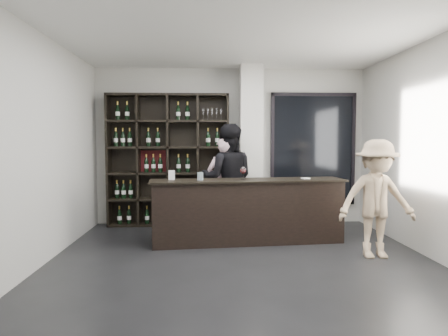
{
  "coord_description": "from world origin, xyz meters",
  "views": [
    {
      "loc": [
        -0.45,
        -4.75,
        1.55
      ],
      "look_at": [
        -0.2,
        1.1,
        1.15
      ],
      "focal_mm": 32.0,
      "sensor_mm": 36.0,
      "label": 1
    }
  ],
  "objects_px": {
    "tasting_counter": "(248,211)",
    "customer": "(377,199)",
    "taster_pink": "(225,185)",
    "taster_black": "(228,179)",
    "wine_shelf": "(168,160)"
  },
  "relations": [
    {
      "from": "tasting_counter",
      "to": "customer",
      "type": "xyz_separation_m",
      "value": [
        1.63,
        -0.85,
        0.3
      ]
    },
    {
      "from": "taster_pink",
      "to": "taster_black",
      "type": "height_order",
      "value": "taster_black"
    },
    {
      "from": "taster_pink",
      "to": "taster_black",
      "type": "relative_size",
      "value": 0.88
    },
    {
      "from": "tasting_counter",
      "to": "taster_black",
      "type": "bearing_deg",
      "value": 108.79
    },
    {
      "from": "tasting_counter",
      "to": "taster_pink",
      "type": "height_order",
      "value": "taster_pink"
    },
    {
      "from": "wine_shelf",
      "to": "taster_pink",
      "type": "relative_size",
      "value": 1.48
    },
    {
      "from": "customer",
      "to": "wine_shelf",
      "type": "bearing_deg",
      "value": 145.03
    },
    {
      "from": "taster_black",
      "to": "taster_pink",
      "type": "bearing_deg",
      "value": 5.45
    },
    {
      "from": "wine_shelf",
      "to": "tasting_counter",
      "type": "height_order",
      "value": "wine_shelf"
    },
    {
      "from": "customer",
      "to": "taster_black",
      "type": "bearing_deg",
      "value": 143.96
    },
    {
      "from": "wine_shelf",
      "to": "taster_black",
      "type": "height_order",
      "value": "wine_shelf"
    },
    {
      "from": "wine_shelf",
      "to": "customer",
      "type": "relative_size",
      "value": 1.53
    },
    {
      "from": "taster_pink",
      "to": "taster_black",
      "type": "bearing_deg",
      "value": -174.92
    },
    {
      "from": "tasting_counter",
      "to": "taster_black",
      "type": "relative_size",
      "value": 1.61
    },
    {
      "from": "wine_shelf",
      "to": "taster_pink",
      "type": "distance_m",
      "value": 1.29
    }
  ]
}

